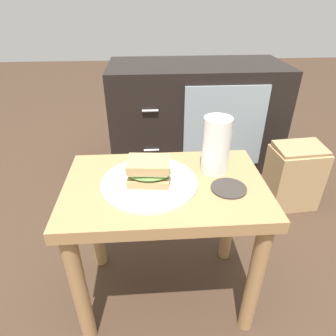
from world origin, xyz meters
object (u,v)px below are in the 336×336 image
tv_cabinet (195,115)px  paper_bag (293,176)px  sandwich_front (149,172)px  coaster (229,188)px  plate (149,183)px  beer_glass (216,146)px

tv_cabinet → paper_bag: 0.65m
sandwich_front → coaster: 0.22m
plate → paper_bag: (0.68, 0.46, -0.31)m
beer_glass → paper_bag: bearing=39.1°
coaster → tv_cabinet: bearing=86.3°
tv_cabinet → paper_bag: bearing=-50.3°
tv_cabinet → sandwich_front: bearing=-106.3°
beer_glass → sandwich_front: bearing=-161.5°
coaster → paper_bag: (0.47, 0.50, -0.31)m
tv_cabinet → coaster: bearing=-93.7°
tv_cabinet → coaster: size_ratio=9.91×
plate → sandwich_front: 0.04m
coaster → paper_bag: size_ratio=0.30×
plate → coaster: size_ratio=2.75×
paper_bag → tv_cabinet: bearing=129.7°
tv_cabinet → plate: tv_cabinet is taller
tv_cabinet → beer_glass: (-0.08, -0.89, 0.25)m
plate → coaster: plate is taller
beer_glass → paper_bag: size_ratio=0.51×
tv_cabinet → paper_bag: (0.41, -0.49, -0.13)m
coaster → paper_bag: 0.75m
plate → beer_glass: size_ratio=1.61×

